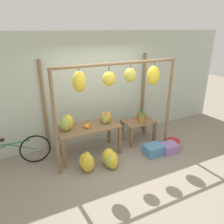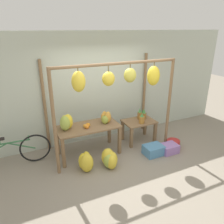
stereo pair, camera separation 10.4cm
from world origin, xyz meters
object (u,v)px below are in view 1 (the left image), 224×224
orange_pile (87,126)px  banana_pile_ground_right (111,159)px  banana_pile_ground_left (87,162)px  parked_bicycle (9,153)px  blue_bucket (173,143)px  papaya_pile (106,118)px  fruit_crate_purple (169,148)px  fruit_crate_white (154,150)px  banana_pile_on_table (66,123)px  pineapple_cluster (142,116)px

orange_pile → banana_pile_ground_right: 0.93m
banana_pile_ground_left → banana_pile_ground_right: bearing=-13.2°
orange_pile → parked_bicycle: orange_pile is taller
blue_bucket → papaya_pile: 1.88m
fruit_crate_purple → fruit_crate_white: bearing=168.4°
banana_pile_ground_left → banana_pile_on_table: bearing=109.0°
banana_pile_ground_right → fruit_crate_purple: size_ratio=1.14×
parked_bicycle → fruit_crate_purple: size_ratio=4.26×
pineapple_cluster → blue_bucket: bearing=-52.0°
fruit_crate_white → parked_bicycle: parked_bicycle is taller
banana_pile_ground_left → banana_pile_ground_right: banana_pile_ground_left is taller
banana_pile_ground_left → fruit_crate_purple: bearing=-5.2°
fruit_crate_white → parked_bicycle: size_ratio=0.26×
banana_pile_ground_right → banana_pile_on_table: bearing=133.6°
banana_pile_ground_left → banana_pile_ground_right: (0.50, -0.12, -0.01)m
banana_pile_ground_left → papaya_pile: papaya_pile is taller
banana_pile_on_table → papaya_pile: 0.94m
banana_pile_ground_left → papaya_pile: 1.15m
banana_pile_on_table → fruit_crate_purple: size_ratio=0.94×
fruit_crate_white → papaya_pile: bearing=142.6°
blue_bucket → fruit_crate_white: bearing=-172.9°
orange_pile → pineapple_cluster: size_ratio=0.48×
orange_pile → papaya_pile: 0.52m
fruit_crate_white → blue_bucket: bearing=7.1°
blue_bucket → fruit_crate_purple: bearing=-148.3°
orange_pile → parked_bicycle: bearing=170.2°
banana_pile_on_table → blue_bucket: size_ratio=1.18×
parked_bicycle → pineapple_cluster: bearing=-2.9°
pineapple_cluster → fruit_crate_purple: (0.27, -0.85, -0.59)m
banana_pile_ground_left → fruit_crate_white: banana_pile_ground_left is taller
orange_pile → fruit_crate_white: (1.44, -0.64, -0.65)m
pineapple_cluster → banana_pile_ground_left: bearing=-159.7°
pineapple_cluster → fruit_crate_white: pineapple_cluster is taller
banana_pile_on_table → fruit_crate_purple: banana_pile_on_table is taller
banana_pile_on_table → fruit_crate_white: size_ratio=0.85×
banana_pile_ground_left → fruit_crate_white: 1.66m
banana_pile_ground_right → parked_bicycle: 2.18m
orange_pile → fruit_crate_white: orange_pile is taller
parked_bicycle → fruit_crate_white: bearing=-16.7°
banana_pile_on_table → orange_pile: (0.44, -0.10, -0.12)m
banana_pile_ground_left → papaya_pile: bearing=40.1°
banana_pile_ground_left → papaya_pile: (0.72, 0.61, 0.66)m
orange_pile → banana_pile_on_table: bearing=166.6°
banana_pile_on_table → papaya_pile: size_ratio=1.08×
banana_pile_on_table → fruit_crate_purple: bearing=-20.0°
blue_bucket → parked_bicycle: 3.89m
orange_pile → pineapple_cluster: 1.58m
fruit_crate_white → papaya_pile: size_ratio=1.28×
papaya_pile → pineapple_cluster: bearing=2.8°
fruit_crate_white → parked_bicycle: bearing=163.3°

